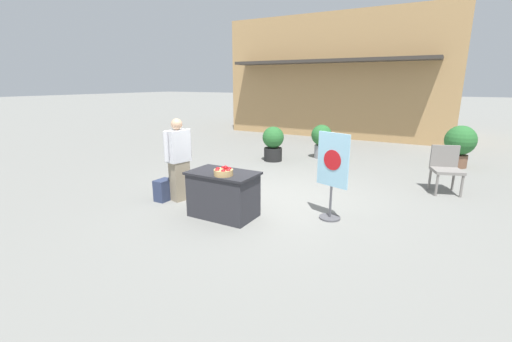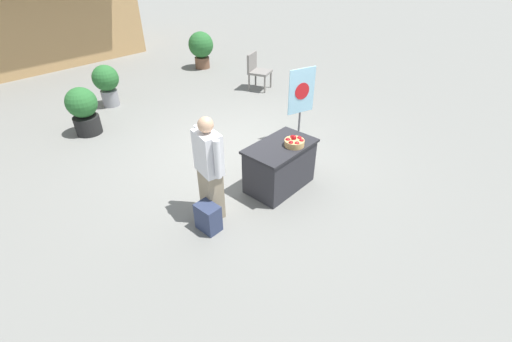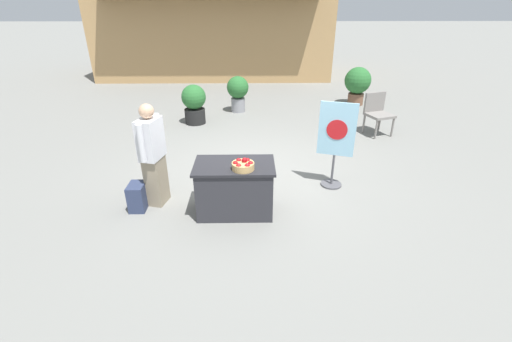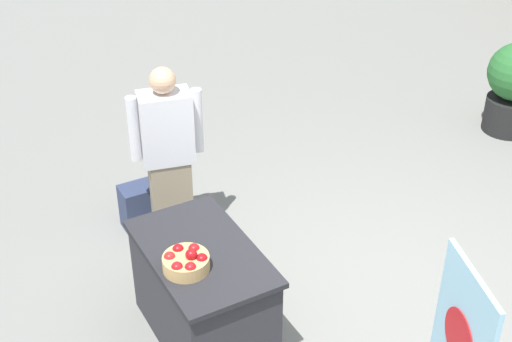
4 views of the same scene
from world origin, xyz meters
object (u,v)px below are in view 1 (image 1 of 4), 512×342
Objects in this scene: display_table at (223,194)px; apple_basket at (223,172)px; potted_plant_far_right at (321,138)px; potted_plant_near_right at (273,143)px; patio_chair at (446,166)px; poster_board at (332,172)px; person_visitor at (179,159)px; potted_plant_far_left at (460,143)px; backpack at (164,190)px.

display_table is 0.50m from apple_basket.
display_table is 1.14× the size of potted_plant_far_right.
potted_plant_far_right reaches higher than potted_plant_near_right.
patio_chair reaches higher than display_table.
patio_chair is at bearing 166.97° from poster_board.
person_visitor is at bearing 161.74° from apple_basket.
potted_plant_near_right is at bearing 106.84° from apple_basket.
apple_basket is at bearing -60.34° from patio_chair.
poster_board is 5.64m from potted_plant_far_left.
potted_plant_far_right is (-0.25, 5.55, -0.25)m from apple_basket.
display_table is 3.73× the size of apple_basket.
backpack is 4.24m from potted_plant_near_right.
potted_plant_far_right is at bearing -139.04° from patio_chair.
poster_board reaches higher than patio_chair.
potted_plant_far_left is (5.05, 6.02, 0.46)m from backpack.
potted_plant_near_right is at bearing 86.24° from backpack.
patio_chair is 4.58m from potted_plant_near_right.
poster_board is 1.29× the size of potted_plant_far_left.
patio_chair is at bearing 46.37° from display_table.
potted_plant_near_right reaches higher than backpack.
potted_plant_near_right reaches higher than apple_basket.
potted_plant_near_right is (-1.35, 4.48, -0.31)m from apple_basket.
person_visitor is at bearing -102.41° from potted_plant_far_right.
potted_plant_far_left is (1.90, 5.31, -0.15)m from poster_board.
display_table is at bearing -45.59° from poster_board.
apple_basket is 1.80m from poster_board.
apple_basket is at bearing -118.55° from potted_plant_far_left.
patio_chair reaches higher than backpack.
backpack is 0.41× the size of potted_plant_near_right.
patio_chair is (1.63, 2.64, -0.26)m from poster_board.
person_visitor is (-1.37, 0.45, -0.04)m from apple_basket.
person_visitor is 1.09× the size of poster_board.
person_visitor reaches higher than apple_basket.
patio_chair is 0.85× the size of potted_plant_far_left.
apple_basket is 0.27× the size of potted_plant_far_left.
apple_basket is 1.45m from person_visitor.
person_visitor reaches higher than potted_plant_far_right.
potted_plant_near_right is at bearing -135.69° from potted_plant_far_right.
potted_plant_near_right is (-1.22, 4.31, 0.15)m from display_table.
potted_plant_far_left reaches higher than apple_basket.
poster_board is 1.45× the size of potted_plant_far_right.
patio_chair is 3.92m from potted_plant_far_right.
potted_plant_near_right is at bearing -159.33° from potted_plant_far_left.
potted_plant_far_right reaches higher than backpack.
poster_board is at bearing 12.65° from backpack.
apple_basket is at bearing -5.28° from person_visitor.
person_visitor is 4.03m from potted_plant_near_right.
apple_basket is 0.20× the size of person_visitor.
poster_board is 1.51× the size of patio_chair.
potted_plant_near_right is 0.89× the size of potted_plant_far_left.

